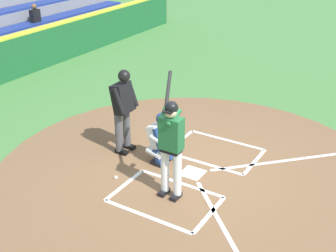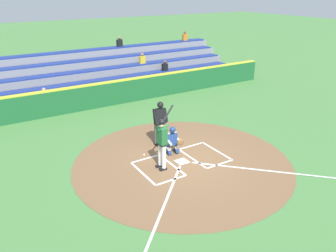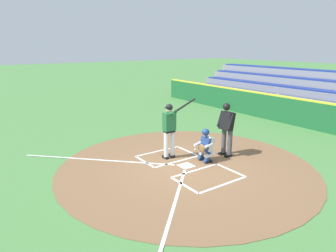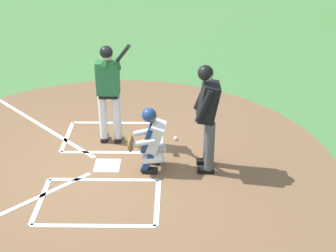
% 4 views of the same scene
% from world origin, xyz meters
% --- Properties ---
extents(ground_plane, '(120.00, 120.00, 0.00)m').
position_xyz_m(ground_plane, '(0.00, 0.00, 0.00)').
color(ground_plane, '#4C8442').
extents(dirt_circle, '(8.00, 8.00, 0.01)m').
position_xyz_m(dirt_circle, '(0.00, 0.00, 0.01)').
color(dirt_circle, brown).
rests_on(dirt_circle, ground).
extents(home_plate_and_chalk, '(7.93, 4.91, 0.01)m').
position_xyz_m(home_plate_and_chalk, '(0.00, 0.88, 0.01)').
color(home_plate_and_chalk, white).
rests_on(home_plate_and_chalk, dirt_circle).
extents(batter, '(0.93, 0.70, 2.13)m').
position_xyz_m(batter, '(0.87, 0.02, 1.10)').
color(batter, white).
rests_on(batter, ground).
extents(catcher, '(0.59, 0.65, 1.13)m').
position_xyz_m(catcher, '(-0.06, -0.76, 0.59)').
color(catcher, black).
rests_on(catcher, ground).
extents(plate_umpire, '(0.58, 0.41, 1.86)m').
position_xyz_m(plate_umpire, '(-0.05, -1.69, 1.08)').
color(plate_umpire, '#4C4C51').
rests_on(plate_umpire, ground).
extents(baseball, '(0.07, 0.07, 0.07)m').
position_xyz_m(baseball, '(0.96, -1.18, 0.04)').
color(baseball, white).
rests_on(baseball, ground).
extents(backstop_wall, '(22.00, 0.36, 1.31)m').
position_xyz_m(backstop_wall, '(0.00, -7.50, 0.65)').
color(backstop_wall, '#1E6033').
rests_on(backstop_wall, ground).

